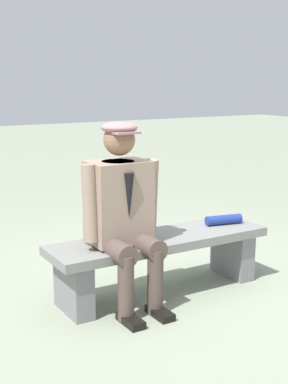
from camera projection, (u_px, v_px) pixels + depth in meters
name	position (u px, v px, depth m)	size (l,w,h in m)	color
ground_plane	(160.00, 292.00, 4.09)	(30.00, 30.00, 0.00)	gray
bench	(160.00, 253.00, 4.02)	(1.71, 0.46, 0.44)	gray
seated_man	(123.00, 208.00, 3.72)	(0.59, 0.63, 1.30)	gray
rolled_magazine	(224.00, 220.00, 4.31)	(0.08, 0.08, 0.30)	navy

